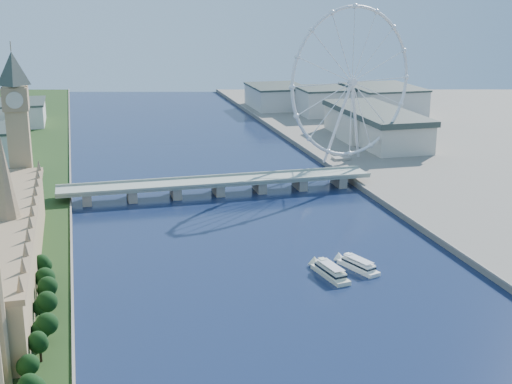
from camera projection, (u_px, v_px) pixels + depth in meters
name	position (u px, v px, depth m)	size (l,w,h in m)	color
tree_row	(36.00, 365.00, 253.12)	(8.40, 200.40, 21.83)	black
parliament_range	(11.00, 247.00, 344.07)	(24.00, 200.00, 70.00)	tan
big_ben	(17.00, 112.00, 431.55)	(20.02, 20.02, 110.00)	tan
westminster_bridge	(218.00, 185.00, 498.93)	(220.00, 22.00, 9.50)	gray
london_eye	(352.00, 83.00, 562.14)	(113.60, 39.12, 124.30)	silver
county_hall	(375.00, 144.00, 663.54)	(54.00, 144.00, 35.00)	beige
city_skyline	(206.00, 109.00, 747.80)	(505.00, 280.00, 32.00)	beige
tour_boat_near	(330.00, 277.00, 356.00)	(7.86, 30.71, 6.79)	beige
tour_boat_far	(358.00, 269.00, 365.05)	(7.33, 28.75, 6.34)	white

